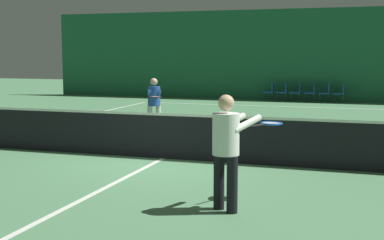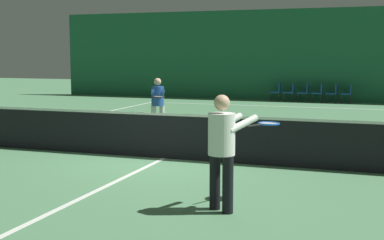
{
  "view_description": "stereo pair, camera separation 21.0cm",
  "coord_description": "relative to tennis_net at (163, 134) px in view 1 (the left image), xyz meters",
  "views": [
    {
      "loc": [
        3.98,
        -10.19,
        2.16
      ],
      "look_at": [
        0.87,
        -0.71,
        0.93
      ],
      "focal_mm": 50.0,
      "sensor_mm": 36.0,
      "label": 1
    },
    {
      "loc": [
        4.18,
        -10.12,
        2.16
      ],
      "look_at": [
        0.87,
        -0.71,
        0.93
      ],
      "focal_mm": 50.0,
      "sensor_mm": 36.0,
      "label": 2
    }
  ],
  "objects": [
    {
      "name": "court_line_centre",
      "position": [
        0.0,
        0.0,
        -0.51
      ],
      "size": [
        0.1,
        12.8,
        0.0
      ],
      "color": "silver",
      "rests_on": "ground"
    },
    {
      "name": "player_far",
      "position": [
        -1.59,
        3.42,
        0.37
      ],
      "size": [
        0.83,
        1.3,
        1.5
      ],
      "rotation": [
        0.0,
        0.0,
        -1.15
      ],
      "color": "beige",
      "rests_on": "ground"
    },
    {
      "name": "courtside_chair_2",
      "position": [
        0.99,
        14.32,
        -0.03
      ],
      "size": [
        0.44,
        0.44,
        0.84
      ],
      "rotation": [
        0.0,
        0.0,
        -1.57
      ],
      "color": "#2D2D2D",
      "rests_on": "ground"
    },
    {
      "name": "courtside_chair_3",
      "position": [
        1.62,
        14.32,
        -0.03
      ],
      "size": [
        0.44,
        0.44,
        0.84
      ],
      "rotation": [
        0.0,
        0.0,
        -1.57
      ],
      "color": "#2D2D2D",
      "rests_on": "ground"
    },
    {
      "name": "court_line_baseline_far",
      "position": [
        0.0,
        11.9,
        -0.51
      ],
      "size": [
        11.0,
        0.1,
        0.0
      ],
      "color": "silver",
      "rests_on": "ground"
    },
    {
      "name": "courtside_chair_4",
      "position": [
        2.24,
        14.32,
        -0.03
      ],
      "size": [
        0.44,
        0.44,
        0.84
      ],
      "rotation": [
        0.0,
        0.0,
        -1.57
      ],
      "color": "#2D2D2D",
      "rests_on": "ground"
    },
    {
      "name": "courtside_chair_1",
      "position": [
        0.36,
        14.32,
        -0.03
      ],
      "size": [
        0.44,
        0.44,
        0.84
      ],
      "rotation": [
        0.0,
        0.0,
        -1.57
      ],
      "color": "#2D2D2D",
      "rests_on": "ground"
    },
    {
      "name": "courtside_chair_5",
      "position": [
        2.87,
        14.32,
        -0.03
      ],
      "size": [
        0.44,
        0.44,
        0.84
      ],
      "rotation": [
        0.0,
        0.0,
        -1.57
      ],
      "color": "#2D2D2D",
      "rests_on": "ground"
    },
    {
      "name": "tennis_net",
      "position": [
        0.0,
        0.0,
        0.0
      ],
      "size": [
        12.0,
        0.1,
        1.07
      ],
      "color": "black",
      "rests_on": "ground"
    },
    {
      "name": "backdrop_curtain",
      "position": [
        0.0,
        14.87,
        1.6
      ],
      "size": [
        23.0,
        0.12,
        4.23
      ],
      "color": "#1E5B3D",
      "rests_on": "ground"
    },
    {
      "name": "ground_plane",
      "position": [
        0.0,
        0.0,
        -0.51
      ],
      "size": [
        60.0,
        60.0,
        0.0
      ],
      "primitive_type": "plane",
      "color": "#4C7F56"
    },
    {
      "name": "player_near",
      "position": [
        2.2,
        -3.17,
        0.43
      ],
      "size": [
        0.95,
        1.33,
        1.62
      ],
      "rotation": [
        0.0,
        0.0,
        1.06
      ],
      "color": "black",
      "rests_on": "ground"
    },
    {
      "name": "court_line_service_far",
      "position": [
        0.0,
        6.4,
        -0.51
      ],
      "size": [
        8.25,
        0.1,
        0.0
      ],
      "color": "silver",
      "rests_on": "ground"
    },
    {
      "name": "courtside_chair_0",
      "position": [
        -0.27,
        14.32,
        -0.03
      ],
      "size": [
        0.44,
        0.44,
        0.84
      ],
      "rotation": [
        0.0,
        0.0,
        -1.57
      ],
      "color": "#2D2D2D",
      "rests_on": "ground"
    }
  ]
}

